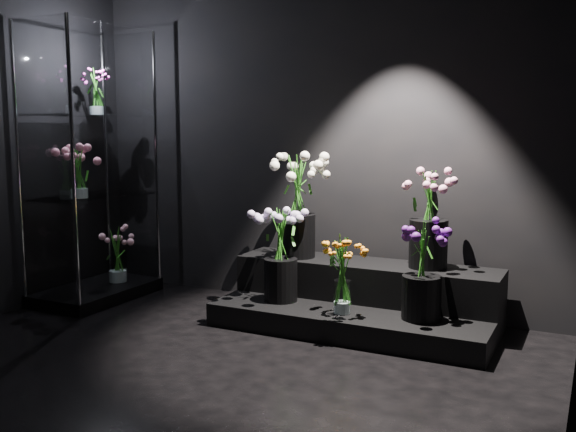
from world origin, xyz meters
The scene contains 12 objects.
floor centered at (0.00, 0.00, 0.00)m, with size 4.00×4.00×0.00m, color black.
wall_back centered at (0.00, 2.00, 1.40)m, with size 4.00×4.00×0.00m, color black.
display_riser centered at (0.55, 1.61, 0.18)m, with size 1.96×0.87×0.44m.
display_case centered at (-1.68, 1.30, 1.11)m, with size 0.61×1.01×2.23m.
bouquet_orange_bells centered at (0.54, 1.28, 0.46)m, with size 0.31×0.31×0.56m.
bouquet_lilac centered at (0.01, 1.39, 0.55)m, with size 0.45×0.45×0.67m.
bouquet_purple centered at (1.06, 1.39, 0.51)m, with size 0.34×0.34×0.65m.
bouquet_cream_roses centered at (0.00, 1.69, 0.87)m, with size 0.51×0.51×0.78m.
bouquet_pink_roses centered at (1.00, 1.75, 0.83)m, with size 0.44×0.44×0.69m.
bouquet_case_pink centered at (-1.63, 1.11, 1.09)m, with size 0.30×0.30×0.42m.
bouquet_case_magenta centered at (-1.74, 1.45, 1.72)m, with size 0.25×0.25×0.38m.
bouquet_case_base_pink centered at (-1.62, 1.51, 0.35)m, with size 0.39×0.39×0.47m.
Camera 1 is at (2.09, -2.69, 1.41)m, focal length 40.00 mm.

